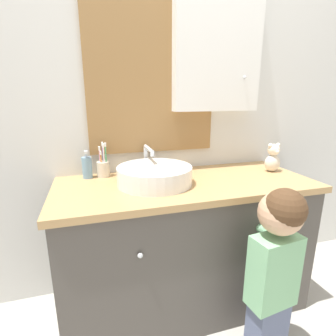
% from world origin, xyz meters
% --- Properties ---
extents(wall_back, '(3.20, 0.18, 2.50)m').
position_xyz_m(wall_back, '(0.02, 0.62, 1.28)').
color(wall_back, silver).
rests_on(wall_back, ground_plane).
extents(vanity_counter, '(1.41, 0.59, 0.79)m').
position_xyz_m(vanity_counter, '(0.00, 0.31, 0.39)').
color(vanity_counter, '#4C4742').
rests_on(vanity_counter, ground_plane).
extents(sink_basin, '(0.40, 0.45, 0.18)m').
position_xyz_m(sink_basin, '(-0.17, 0.32, 0.84)').
color(sink_basin, white).
rests_on(sink_basin, vanity_counter).
extents(toothbrush_holder, '(0.07, 0.07, 0.20)m').
position_xyz_m(toothbrush_holder, '(-0.43, 0.53, 0.84)').
color(toothbrush_holder, beige).
rests_on(toothbrush_holder, vanity_counter).
extents(soap_dispenser, '(0.06, 0.06, 0.16)m').
position_xyz_m(soap_dispenser, '(-0.52, 0.53, 0.85)').
color(soap_dispenser, '#6B93B2').
rests_on(soap_dispenser, vanity_counter).
extents(child_figure, '(0.23, 0.45, 0.88)m').
position_xyz_m(child_figure, '(0.25, -0.16, 0.55)').
color(child_figure, slate).
rests_on(child_figure, ground_plane).
extents(teddy_bear, '(0.10, 0.08, 0.18)m').
position_xyz_m(teddy_bear, '(0.59, 0.35, 0.87)').
color(teddy_bear, beige).
rests_on(teddy_bear, vanity_counter).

